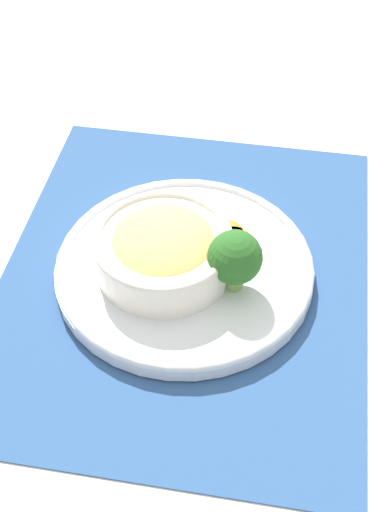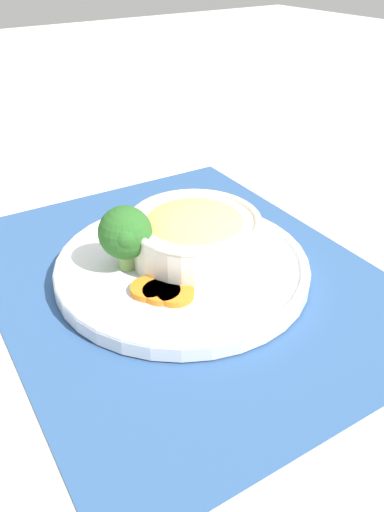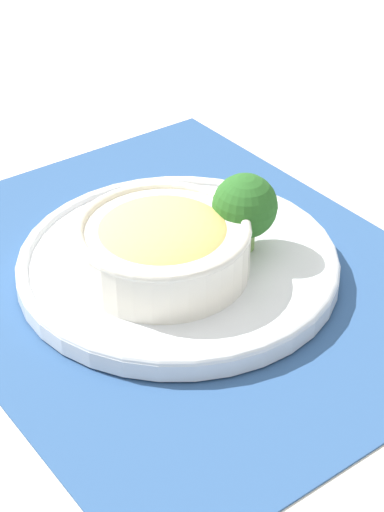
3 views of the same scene
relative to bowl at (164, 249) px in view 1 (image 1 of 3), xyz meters
name	(u,v)px [view 1 (image 1 of 3)]	position (x,y,z in m)	size (l,w,h in m)	color
ground_plane	(185,276)	(-0.01, 0.02, -0.05)	(4.00, 4.00, 0.00)	beige
placemat	(185,275)	(-0.01, 0.02, -0.05)	(0.54, 0.44, 0.00)	#2D5184
plate	(184,267)	(-0.01, 0.02, -0.03)	(0.29, 0.29, 0.02)	silver
bowl	(164,249)	(0.00, 0.00, 0.00)	(0.15, 0.15, 0.06)	silver
broccoli_floret	(235,257)	(0.02, 0.08, 0.02)	(0.06, 0.06, 0.08)	#759E51
carrot_slice_near	(240,249)	(-0.04, 0.08, -0.03)	(0.04, 0.04, 0.01)	orange
carrot_slice_middle	(234,241)	(-0.05, 0.08, -0.03)	(0.04, 0.04, 0.01)	orange
carrot_slice_far	(226,234)	(-0.06, 0.07, -0.03)	(0.04, 0.04, 0.01)	orange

